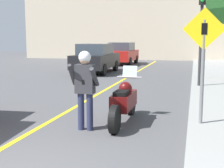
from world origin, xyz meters
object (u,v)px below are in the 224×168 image
object	(u,v)px
crossing_sign	(203,55)
parked_car_black	(96,58)
motorcycle	(124,102)
traffic_light	(202,17)
parked_car_red	(122,53)
person_biker	(85,82)

from	to	relation	value
crossing_sign	parked_car_black	xyz separation A→B (m)	(-5.68, 10.14, -0.76)
motorcycle	traffic_light	world-z (taller)	traffic_light
motorcycle	parked_car_red	xyz separation A→B (m)	(-3.82, 16.39, 0.35)
motorcycle	parked_car_red	world-z (taller)	parked_car_red
parked_car_red	traffic_light	bearing A→B (deg)	-62.10
parked_car_black	parked_car_red	world-z (taller)	same
person_biker	traffic_light	distance (m)	7.28
person_biker	parked_car_red	bearing A→B (deg)	100.36
motorcycle	traffic_light	distance (m)	6.53
crossing_sign	traffic_light	xyz separation A→B (m)	(0.03, 5.81, 1.19)
person_biker	crossing_sign	distance (m)	2.61
traffic_light	parked_car_red	world-z (taller)	traffic_light
motorcycle	traffic_light	bearing A→B (deg)	73.22
person_biker	traffic_light	size ratio (longest dim) A/B	0.44
parked_car_black	crossing_sign	bearing A→B (deg)	-60.74
crossing_sign	parked_car_black	world-z (taller)	crossing_sign
crossing_sign	parked_car_black	bearing A→B (deg)	119.26
motorcycle	parked_car_black	size ratio (longest dim) A/B	0.56
motorcycle	parked_car_black	world-z (taller)	parked_car_black
motorcycle	person_biker	world-z (taller)	person_biker
traffic_light	parked_car_red	distance (m)	12.09
parked_car_red	person_biker	bearing A→B (deg)	-79.64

